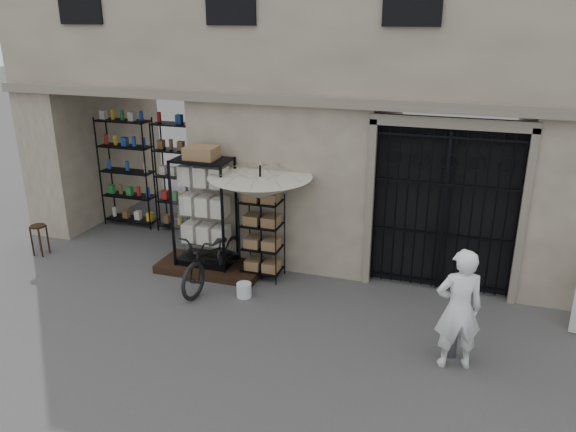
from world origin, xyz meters
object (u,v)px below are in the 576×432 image
(white_bucket, at_px, (244,290))
(market_umbrella, at_px, (260,182))
(display_cabinet, at_px, (204,217))
(shopkeeper, at_px, (452,365))
(wooden_stool, at_px, (40,239))
(steel_bollard, at_px, (453,331))
(wire_rack, at_px, (262,238))
(bicycle, at_px, (215,283))

(white_bucket, bearing_deg, market_umbrella, 86.55)
(display_cabinet, relative_size, shopkeeper, 1.25)
(display_cabinet, distance_m, wooden_stool, 3.63)
(white_bucket, distance_m, steel_bollard, 3.60)
(display_cabinet, bearing_deg, wire_rack, 18.43)
(market_umbrella, relative_size, wooden_stool, 4.12)
(market_umbrella, distance_m, wooden_stool, 4.93)
(wooden_stool, xyz_separation_m, shopkeeper, (8.17, -1.36, -0.33))
(market_umbrella, bearing_deg, white_bucket, -93.45)
(display_cabinet, bearing_deg, shopkeeper, -4.09)
(display_cabinet, relative_size, steel_bollard, 2.66)
(bicycle, relative_size, shopkeeper, 1.13)
(bicycle, bearing_deg, white_bucket, -17.31)
(white_bucket, relative_size, wooden_stool, 0.41)
(display_cabinet, distance_m, white_bucket, 1.65)
(display_cabinet, relative_size, bicycle, 1.11)
(market_umbrella, xyz_separation_m, steel_bollard, (3.46, -1.49, -1.46))
(market_umbrella, height_order, shopkeeper, market_umbrella)
(steel_bollard, bearing_deg, bicycle, 166.13)
(white_bucket, height_order, shopkeeper, white_bucket)
(display_cabinet, xyz_separation_m, bicycle, (0.40, -0.50, -1.06))
(steel_bollard, relative_size, shopkeeper, 0.47)
(wooden_stool, bearing_deg, white_bucket, -4.86)
(wire_rack, bearing_deg, white_bucket, -79.35)
(display_cabinet, xyz_separation_m, wire_rack, (1.13, 0.03, -0.29))
(white_bucket, bearing_deg, steel_bollard, -11.90)
(wire_rack, xyz_separation_m, bicycle, (-0.73, -0.53, -0.77))
(wire_rack, distance_m, bicycle, 1.19)
(bicycle, relative_size, steel_bollard, 2.41)
(white_bucket, distance_m, wooden_stool, 4.65)
(market_umbrella, distance_m, white_bucket, 1.91)
(wire_rack, bearing_deg, display_cabinet, -165.24)
(steel_bollard, bearing_deg, wooden_stool, 172.07)
(wire_rack, distance_m, market_umbrella, 1.11)
(white_bucket, xyz_separation_m, bicycle, (-0.70, 0.30, -0.12))
(white_bucket, height_order, steel_bollard, steel_bollard)
(shopkeeper, bearing_deg, white_bucket, -33.21)
(display_cabinet, xyz_separation_m, wooden_stool, (-3.53, -0.41, -0.73))
(display_cabinet, bearing_deg, market_umbrella, 14.29)
(white_bucket, bearing_deg, display_cabinet, 143.99)
(wire_rack, relative_size, white_bucket, 6.09)
(white_bucket, distance_m, bicycle, 0.77)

